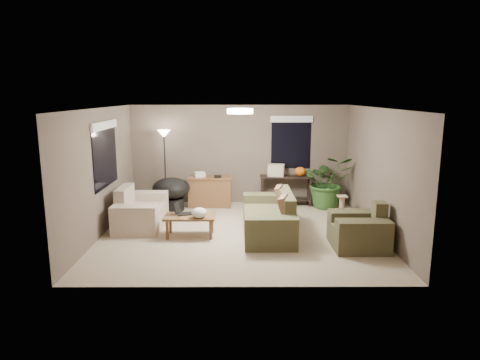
{
  "coord_description": "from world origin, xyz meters",
  "views": [
    {
      "loc": [
        -0.03,
        -8.3,
        2.76
      ],
      "look_at": [
        0.0,
        0.2,
        1.05
      ],
      "focal_mm": 32.0,
      "sensor_mm": 36.0,
      "label": 1
    }
  ],
  "objects_px": {
    "armchair": "(359,231)",
    "main_sofa": "(270,219)",
    "cat_scratching_post": "(342,208)",
    "coffee_table": "(190,219)",
    "desk": "(210,191)",
    "papasan_chair": "(171,192)",
    "loveseat": "(140,212)",
    "floor_lamp": "(164,143)",
    "console_table": "(286,188)",
    "houseplant": "(327,187)"
  },
  "relations": [
    {
      "from": "papasan_chair",
      "to": "floor_lamp",
      "type": "distance_m",
      "value": 1.2
    },
    {
      "from": "desk",
      "to": "cat_scratching_post",
      "type": "bearing_deg",
      "value": -17.4
    },
    {
      "from": "desk",
      "to": "houseplant",
      "type": "height_order",
      "value": "houseplant"
    },
    {
      "from": "desk",
      "to": "floor_lamp",
      "type": "xyz_separation_m",
      "value": [
        -1.1,
        -0.02,
        1.22
      ]
    },
    {
      "from": "desk",
      "to": "papasan_chair",
      "type": "xyz_separation_m",
      "value": [
        -0.91,
        -0.38,
        0.09
      ]
    },
    {
      "from": "armchair",
      "to": "floor_lamp",
      "type": "bearing_deg",
      "value": 144.03
    },
    {
      "from": "armchair",
      "to": "main_sofa",
      "type": "bearing_deg",
      "value": 152.66
    },
    {
      "from": "houseplant",
      "to": "cat_scratching_post",
      "type": "height_order",
      "value": "houseplant"
    },
    {
      "from": "main_sofa",
      "to": "desk",
      "type": "bearing_deg",
      "value": 122.38
    },
    {
      "from": "armchair",
      "to": "coffee_table",
      "type": "relative_size",
      "value": 1.0
    },
    {
      "from": "coffee_table",
      "to": "console_table",
      "type": "xyz_separation_m",
      "value": [
        2.15,
        2.43,
        0.08
      ]
    },
    {
      "from": "cat_scratching_post",
      "to": "coffee_table",
      "type": "bearing_deg",
      "value": -157.94
    },
    {
      "from": "console_table",
      "to": "floor_lamp",
      "type": "distance_m",
      "value": 3.22
    },
    {
      "from": "loveseat",
      "to": "main_sofa",
      "type": "bearing_deg",
      "value": -10.4
    },
    {
      "from": "desk",
      "to": "coffee_table",
      "type": "bearing_deg",
      "value": -96.08
    },
    {
      "from": "main_sofa",
      "to": "coffee_table",
      "type": "distance_m",
      "value": 1.6
    },
    {
      "from": "main_sofa",
      "to": "cat_scratching_post",
      "type": "bearing_deg",
      "value": 33.86
    },
    {
      "from": "cat_scratching_post",
      "to": "console_table",
      "type": "bearing_deg",
      "value": 137.15
    },
    {
      "from": "main_sofa",
      "to": "floor_lamp",
      "type": "bearing_deg",
      "value": 139.3
    },
    {
      "from": "coffee_table",
      "to": "cat_scratching_post",
      "type": "relative_size",
      "value": 2.0
    },
    {
      "from": "main_sofa",
      "to": "papasan_chair",
      "type": "xyz_separation_m",
      "value": [
        -2.25,
        1.74,
        0.17
      ]
    },
    {
      "from": "cat_scratching_post",
      "to": "houseplant",
      "type": "bearing_deg",
      "value": 101.36
    },
    {
      "from": "main_sofa",
      "to": "loveseat",
      "type": "height_order",
      "value": "same"
    },
    {
      "from": "armchair",
      "to": "loveseat",
      "type": "bearing_deg",
      "value": 163.02
    },
    {
      "from": "desk",
      "to": "papasan_chair",
      "type": "height_order",
      "value": "papasan_chair"
    },
    {
      "from": "papasan_chair",
      "to": "houseplant",
      "type": "bearing_deg",
      "value": 3.76
    },
    {
      "from": "papasan_chair",
      "to": "armchair",
      "type": "bearing_deg",
      "value": -33.75
    },
    {
      "from": "armchair",
      "to": "console_table",
      "type": "distance_m",
      "value": 3.22
    },
    {
      "from": "armchair",
      "to": "cat_scratching_post",
      "type": "relative_size",
      "value": 2.0
    },
    {
      "from": "loveseat",
      "to": "floor_lamp",
      "type": "relative_size",
      "value": 0.84
    },
    {
      "from": "desk",
      "to": "floor_lamp",
      "type": "bearing_deg",
      "value": -178.97
    },
    {
      "from": "houseplant",
      "to": "cat_scratching_post",
      "type": "bearing_deg",
      "value": -78.64
    },
    {
      "from": "console_table",
      "to": "loveseat",
      "type": "bearing_deg",
      "value": -152.17
    },
    {
      "from": "loveseat",
      "to": "armchair",
      "type": "height_order",
      "value": "same"
    },
    {
      "from": "coffee_table",
      "to": "papasan_chair",
      "type": "height_order",
      "value": "papasan_chair"
    },
    {
      "from": "floor_lamp",
      "to": "loveseat",
      "type": "bearing_deg",
      "value": -100.37
    },
    {
      "from": "main_sofa",
      "to": "cat_scratching_post",
      "type": "distance_m",
      "value": 2.08
    },
    {
      "from": "loveseat",
      "to": "papasan_chair",
      "type": "xyz_separation_m",
      "value": [
        0.48,
        1.24,
        0.17
      ]
    },
    {
      "from": "coffee_table",
      "to": "armchair",
      "type": "bearing_deg",
      "value": -11.23
    },
    {
      "from": "loveseat",
      "to": "armchair",
      "type": "bearing_deg",
      "value": -16.98
    },
    {
      "from": "papasan_chair",
      "to": "cat_scratching_post",
      "type": "distance_m",
      "value": 4.03
    },
    {
      "from": "floor_lamp",
      "to": "console_table",
      "type": "bearing_deg",
      "value": 2.67
    },
    {
      "from": "coffee_table",
      "to": "desk",
      "type": "bearing_deg",
      "value": 83.92
    },
    {
      "from": "armchair",
      "to": "houseplant",
      "type": "height_order",
      "value": "houseplant"
    },
    {
      "from": "armchair",
      "to": "console_table",
      "type": "bearing_deg",
      "value": 108.4
    },
    {
      "from": "coffee_table",
      "to": "cat_scratching_post",
      "type": "bearing_deg",
      "value": 22.06
    },
    {
      "from": "console_table",
      "to": "papasan_chair",
      "type": "distance_m",
      "value": 2.85
    },
    {
      "from": "console_table",
      "to": "cat_scratching_post",
      "type": "height_order",
      "value": "console_table"
    },
    {
      "from": "coffee_table",
      "to": "floor_lamp",
      "type": "xyz_separation_m",
      "value": [
        -0.85,
        2.29,
        1.24
      ]
    },
    {
      "from": "armchair",
      "to": "coffee_table",
      "type": "distance_m",
      "value": 3.23
    }
  ]
}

